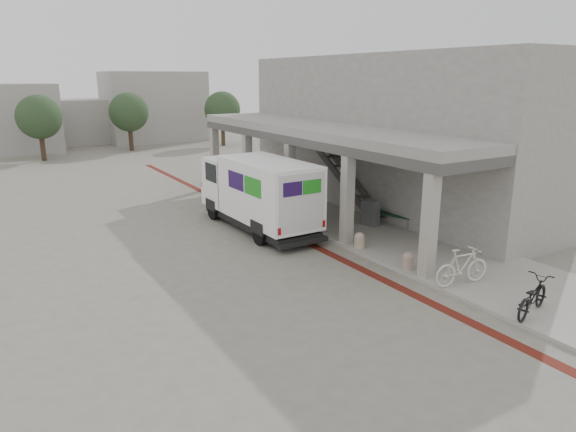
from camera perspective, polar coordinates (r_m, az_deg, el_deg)
ground at (r=17.68m, az=2.00°, el=-4.77°), size 120.00×120.00×0.00m
bike_lane_stripe at (r=19.78m, az=1.26°, el=-2.55°), size 0.35×40.00×0.01m
sidewalk at (r=20.02m, az=11.64°, el=-2.48°), size 4.40×28.00×0.12m
transit_building at (r=24.49m, az=9.82°, el=8.82°), size 7.60×17.00×7.00m
distant_backdrop at (r=50.27m, az=-24.36°, el=10.10°), size 28.00×10.00×6.50m
tree_left at (r=42.18m, az=-25.93°, el=9.84°), size 3.20×3.20×4.80m
tree_mid at (r=45.36m, az=-17.27°, el=10.95°), size 3.20×3.20×4.80m
tree_right at (r=47.04m, az=-7.31°, el=11.62°), size 3.20×3.20×4.80m
fedex_truck at (r=20.72m, az=-3.36°, el=2.72°), size 2.28×6.92×2.93m
bench at (r=21.57m, az=11.60°, el=-0.14°), size 0.97×1.95×0.45m
bollard_near at (r=16.80m, az=13.21°, el=-4.82°), size 0.37×0.37×0.56m
bollard_far at (r=18.52m, az=7.94°, el=-2.65°), size 0.38×0.38×0.57m
utility_cabinet at (r=21.30m, az=9.14°, el=0.37°), size 0.61×0.73×1.06m
bicycle_black at (r=14.68m, az=25.51°, el=-8.08°), size 1.96×1.10×0.97m
bicycle_cream at (r=15.87m, az=18.78°, el=-5.34°), size 1.95×0.79×1.14m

